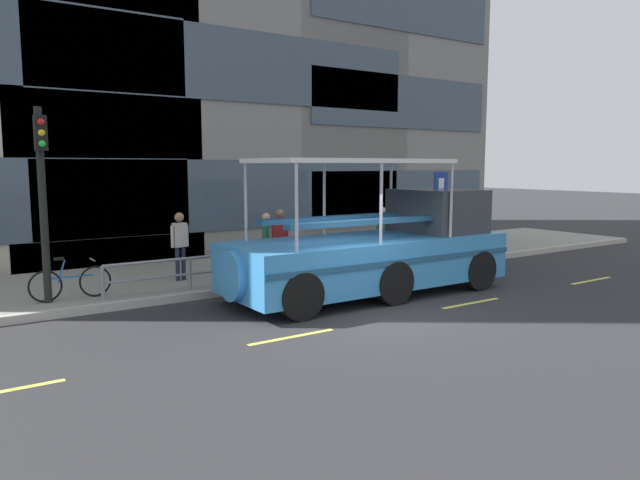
% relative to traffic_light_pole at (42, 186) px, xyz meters
% --- Properties ---
extents(ground_plane, '(120.00, 120.00, 0.00)m').
position_rel_traffic_light_pole_xyz_m(ground_plane, '(5.71, -3.81, -2.70)').
color(ground_plane, '#2B2B2D').
extents(sidewalk, '(32.00, 4.80, 0.18)m').
position_rel_traffic_light_pole_xyz_m(sidewalk, '(5.71, 1.79, -2.61)').
color(sidewalk, gray).
rests_on(sidewalk, ground_plane).
extents(curb_edge, '(32.00, 0.18, 0.18)m').
position_rel_traffic_light_pole_xyz_m(curb_edge, '(5.71, -0.70, -2.61)').
color(curb_edge, '#B2ADA3').
rests_on(curb_edge, ground_plane).
extents(lane_centreline, '(25.80, 0.12, 0.01)m').
position_rel_traffic_light_pole_xyz_m(lane_centreline, '(5.71, -4.61, -2.69)').
color(lane_centreline, '#DBD64C').
rests_on(lane_centreline, ground_plane).
extents(office_tower_right, '(9.83, 8.94, 18.84)m').
position_rel_traffic_light_pole_xyz_m(office_tower_right, '(14.29, 9.01, 6.72)').
color(office_tower_right, gray).
rests_on(office_tower_right, ground_plane).
extents(curb_guardrail, '(12.19, 0.09, 0.79)m').
position_rel_traffic_light_pole_xyz_m(curb_guardrail, '(7.09, -0.36, -1.98)').
color(curb_guardrail, gray).
rests_on(curb_guardrail, sidewalk).
extents(traffic_light_pole, '(0.24, 0.46, 4.16)m').
position_rel_traffic_light_pole_xyz_m(traffic_light_pole, '(0.00, 0.00, 0.00)').
color(traffic_light_pole, black).
rests_on(traffic_light_pole, sidewalk).
extents(parking_sign, '(0.60, 0.12, 2.74)m').
position_rel_traffic_light_pole_xyz_m(parking_sign, '(11.99, 0.26, -0.66)').
color(parking_sign, '#4C4F54').
rests_on(parking_sign, sidewalk).
extents(leaned_bicycle, '(1.74, 0.46, 0.96)m').
position_rel_traffic_light_pole_xyz_m(leaned_bicycle, '(0.47, 0.10, -2.14)').
color(leaned_bicycle, black).
rests_on(leaned_bicycle, sidewalk).
extents(duck_tour_boat, '(8.86, 2.57, 3.28)m').
position_rel_traffic_light_pole_xyz_m(duck_tour_boat, '(7.25, -2.55, -1.62)').
color(duck_tour_boat, '#388CD1').
rests_on(duck_tour_boat, ground_plane).
extents(pedestrian_near_bow, '(0.45, 0.25, 1.60)m').
position_rel_traffic_light_pole_xyz_m(pedestrian_near_bow, '(10.23, 1.03, -1.55)').
color(pedestrian_near_bow, '#1E2338').
rests_on(pedestrian_near_bow, sidewalk).
extents(pedestrian_mid_left, '(0.45, 0.31, 1.70)m').
position_rel_traffic_light_pole_xyz_m(pedestrian_mid_left, '(6.39, 1.07, -1.49)').
color(pedestrian_mid_left, '#1E2338').
rests_on(pedestrian_mid_left, sidewalk).
extents(pedestrian_mid_right, '(0.33, 0.40, 1.65)m').
position_rel_traffic_light_pole_xyz_m(pedestrian_mid_right, '(5.70, 0.64, -1.52)').
color(pedestrian_mid_right, '#47423D').
rests_on(pedestrian_mid_right, sidewalk).
extents(pedestrian_near_stern, '(0.50, 0.25, 1.76)m').
position_rel_traffic_light_pole_xyz_m(pedestrian_near_stern, '(3.30, 0.85, -1.46)').
color(pedestrian_near_stern, '#1E2338').
rests_on(pedestrian_near_stern, sidewalk).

